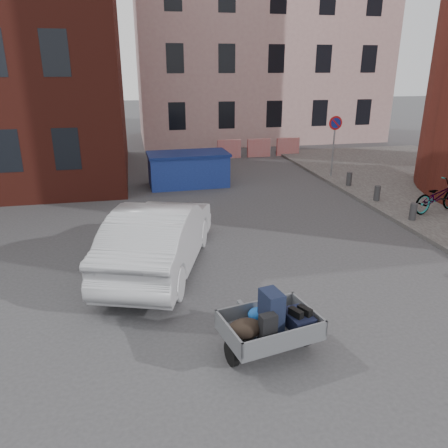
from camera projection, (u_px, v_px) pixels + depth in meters
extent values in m
plane|color=#38383A|center=(264.00, 291.00, 9.86)|extent=(120.00, 120.00, 0.00)
cube|color=#BF9392|center=(258.00, 31.00, 28.87)|extent=(16.00, 8.00, 14.00)
cylinder|color=gray|center=(333.00, 147.00, 19.27)|extent=(0.07, 0.07, 2.60)
cylinder|color=red|center=(336.00, 123.00, 18.89)|extent=(0.60, 0.03, 0.60)
cylinder|color=navy|center=(336.00, 123.00, 18.87)|extent=(0.44, 0.03, 0.44)
cylinder|color=#3A3A3D|center=(413.00, 212.00, 14.01)|extent=(0.22, 0.22, 0.55)
cylinder|color=#3A3A3D|center=(377.00, 193.00, 16.03)|extent=(0.22, 0.22, 0.55)
cylinder|color=#3A3A3D|center=(349.00, 179.00, 18.06)|extent=(0.22, 0.22, 0.55)
cube|color=red|center=(229.00, 149.00, 23.97)|extent=(1.30, 0.18, 1.00)
cube|color=red|center=(259.00, 148.00, 24.30)|extent=(1.30, 0.18, 1.00)
cube|color=red|center=(288.00, 147.00, 24.63)|extent=(1.30, 0.18, 1.00)
cylinder|color=black|center=(232.00, 353.00, 7.38)|extent=(0.19, 0.45, 0.44)
cylinder|color=black|center=(304.00, 334.00, 7.92)|extent=(0.19, 0.45, 0.44)
cube|color=slate|center=(269.00, 332.00, 7.57)|extent=(1.79, 1.40, 0.08)
cube|color=slate|center=(229.00, 333.00, 7.21)|extent=(0.26, 1.08, 0.28)
cube|color=slate|center=(308.00, 313.00, 7.80)|extent=(0.26, 1.08, 0.28)
cube|color=slate|center=(256.00, 308.00, 7.96)|extent=(1.57, 0.37, 0.28)
cube|color=slate|center=(286.00, 339.00, 7.05)|extent=(1.57, 0.37, 0.28)
cube|color=slate|center=(246.00, 310.00, 8.37)|extent=(0.22, 0.70, 0.06)
cube|color=#181F39|center=(271.00, 310.00, 7.50)|extent=(0.39, 0.50, 0.70)
cube|color=black|center=(298.00, 320.00, 7.62)|extent=(0.51, 0.67, 0.25)
ellipsoid|color=black|center=(245.00, 329.00, 7.26)|extent=(0.66, 0.48, 0.36)
cube|color=black|center=(268.00, 327.00, 7.19)|extent=(0.31, 0.23, 0.48)
ellipsoid|color=#1753AD|center=(258.00, 314.00, 7.80)|extent=(0.41, 0.37, 0.24)
cube|color=black|center=(296.00, 313.00, 7.48)|extent=(0.22, 0.29, 0.13)
cube|color=black|center=(305.00, 311.00, 7.55)|extent=(0.22, 0.29, 0.13)
cube|color=navy|center=(188.00, 170.00, 18.39)|extent=(3.30, 1.73, 1.30)
cube|color=navy|center=(188.00, 154.00, 18.15)|extent=(3.41, 1.84, 0.11)
imported|color=#ADAFB4|center=(159.00, 236.00, 10.77)|extent=(3.35, 5.46, 1.70)
imported|color=black|center=(437.00, 196.00, 14.70)|extent=(2.17, 1.22, 1.08)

